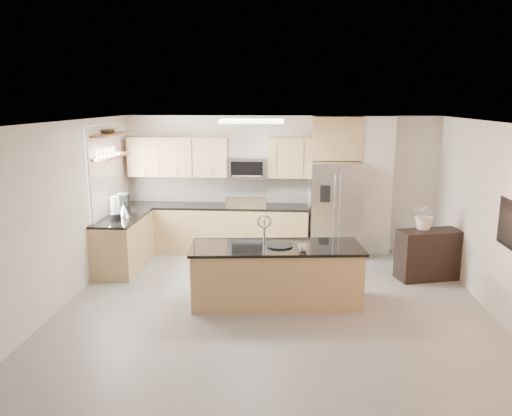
# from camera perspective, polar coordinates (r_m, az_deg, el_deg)

# --- Properties ---
(floor) EXTENTS (6.50, 6.50, 0.00)m
(floor) POSITION_cam_1_polar(r_m,az_deg,el_deg) (6.96, 1.86, -12.27)
(floor) COLOR gray
(floor) RESTS_ON ground
(ceiling) EXTENTS (6.00, 6.50, 0.02)m
(ceiling) POSITION_cam_1_polar(r_m,az_deg,el_deg) (6.34, 2.02, 9.64)
(ceiling) COLOR white
(ceiling) RESTS_ON wall_back
(wall_back) EXTENTS (6.00, 0.02, 2.60)m
(wall_back) POSITION_cam_1_polar(r_m,az_deg,el_deg) (9.71, 2.69, 2.81)
(wall_back) COLOR silver
(wall_back) RESTS_ON floor
(wall_front) EXTENTS (6.00, 0.02, 2.60)m
(wall_front) POSITION_cam_1_polar(r_m,az_deg,el_deg) (3.47, -0.25, -14.91)
(wall_front) COLOR silver
(wall_front) RESTS_ON floor
(wall_left) EXTENTS (0.02, 6.50, 2.60)m
(wall_left) POSITION_cam_1_polar(r_m,az_deg,el_deg) (7.29, -22.37, -1.28)
(wall_left) COLOR silver
(wall_left) RESTS_ON floor
(wall_right) EXTENTS (0.02, 6.50, 2.60)m
(wall_right) POSITION_cam_1_polar(r_m,az_deg,el_deg) (7.09, 26.97, -2.06)
(wall_right) COLOR silver
(wall_right) RESTS_ON floor
(back_counter) EXTENTS (3.55, 0.66, 1.44)m
(back_counter) POSITION_cam_1_polar(r_m,az_deg,el_deg) (9.68, -4.68, -2.25)
(back_counter) COLOR tan
(back_counter) RESTS_ON floor
(left_counter) EXTENTS (0.66, 1.50, 0.92)m
(left_counter) POSITION_cam_1_polar(r_m,az_deg,el_deg) (9.02, -14.90, -3.80)
(left_counter) COLOR tan
(left_counter) RESTS_ON floor
(range) EXTENTS (0.76, 0.64, 1.14)m
(range) POSITION_cam_1_polar(r_m,az_deg,el_deg) (9.60, -1.00, -2.34)
(range) COLOR black
(range) RESTS_ON floor
(upper_cabinets) EXTENTS (3.50, 0.33, 0.75)m
(upper_cabinets) POSITION_cam_1_polar(r_m,az_deg,el_deg) (9.60, -5.14, 5.83)
(upper_cabinets) COLOR tan
(upper_cabinets) RESTS_ON wall_back
(microwave) EXTENTS (0.76, 0.40, 0.40)m
(microwave) POSITION_cam_1_polar(r_m,az_deg,el_deg) (9.50, -0.96, 4.62)
(microwave) COLOR #A7A7A9
(microwave) RESTS_ON upper_cabinets
(refrigerator) EXTENTS (0.92, 0.78, 1.78)m
(refrigerator) POSITION_cam_1_polar(r_m,az_deg,el_deg) (9.46, 9.04, -0.12)
(refrigerator) COLOR #A7A7A9
(refrigerator) RESTS_ON floor
(partition_column) EXTENTS (0.60, 0.30, 2.60)m
(partition_column) POSITION_cam_1_polar(r_m,az_deg,el_deg) (9.69, 13.49, 2.47)
(partition_column) COLOR silver
(partition_column) RESTS_ON floor
(window) EXTENTS (0.04, 1.15, 1.65)m
(window) POSITION_cam_1_polar(r_m,az_deg,el_deg) (8.88, -17.17, 3.68)
(window) COLOR white
(window) RESTS_ON wall_left
(shelf_lower) EXTENTS (0.30, 1.20, 0.04)m
(shelf_lower) POSITION_cam_1_polar(r_m,az_deg,el_deg) (8.89, -16.29, 5.69)
(shelf_lower) COLOR brown
(shelf_lower) RESTS_ON wall_left
(shelf_upper) EXTENTS (0.30, 1.20, 0.04)m
(shelf_upper) POSITION_cam_1_polar(r_m,az_deg,el_deg) (8.86, -16.44, 8.07)
(shelf_upper) COLOR brown
(shelf_upper) RESTS_ON wall_left
(ceiling_fixture) EXTENTS (1.00, 0.50, 0.06)m
(ceiling_fixture) POSITION_cam_1_polar(r_m,az_deg,el_deg) (7.96, -0.46, 9.88)
(ceiling_fixture) COLOR white
(ceiling_fixture) RESTS_ON ceiling
(island) EXTENTS (2.53, 1.12, 1.27)m
(island) POSITION_cam_1_polar(r_m,az_deg,el_deg) (7.27, 2.30, -7.53)
(island) COLOR tan
(island) RESTS_ON floor
(credenza) EXTENTS (1.10, 0.69, 0.82)m
(credenza) POSITION_cam_1_polar(r_m,az_deg,el_deg) (8.68, 19.16, -5.05)
(credenza) COLOR black
(credenza) RESTS_ON floor
(cup) EXTENTS (0.15, 0.15, 0.10)m
(cup) POSITION_cam_1_polar(r_m,az_deg,el_deg) (6.91, 5.36, -4.55)
(cup) COLOR silver
(cup) RESTS_ON island
(platter) EXTENTS (0.49, 0.49, 0.02)m
(platter) POSITION_cam_1_polar(r_m,az_deg,el_deg) (7.12, 2.70, -4.32)
(platter) COLOR black
(platter) RESTS_ON island
(blender) EXTENTS (0.18, 0.18, 0.41)m
(blender) POSITION_cam_1_polar(r_m,az_deg,el_deg) (8.59, -15.78, -0.25)
(blender) COLOR black
(blender) RESTS_ON left_counter
(kettle) EXTENTS (0.21, 0.21, 0.26)m
(kettle) POSITION_cam_1_polar(r_m,az_deg,el_deg) (8.83, -14.86, -0.29)
(kettle) COLOR #A7A7A9
(kettle) RESTS_ON left_counter
(coffee_maker) EXTENTS (0.23, 0.27, 0.37)m
(coffee_maker) POSITION_cam_1_polar(r_m,az_deg,el_deg) (9.01, -14.94, 0.36)
(coffee_maker) COLOR black
(coffee_maker) RESTS_ON left_counter
(bowl) EXTENTS (0.46, 0.46, 0.10)m
(bowl) POSITION_cam_1_polar(r_m,az_deg,el_deg) (8.88, -16.41, 8.52)
(bowl) COLOR #A7A7A9
(bowl) RESTS_ON shelf_upper
(flower_vase) EXTENTS (0.79, 0.73, 0.72)m
(flower_vase) POSITION_cam_1_polar(r_m,az_deg,el_deg) (8.54, 18.89, 0.04)
(flower_vase) COLOR white
(flower_vase) RESTS_ON credenza
(television) EXTENTS (0.14, 1.08, 0.62)m
(television) POSITION_cam_1_polar(r_m,az_deg,el_deg) (6.86, 26.95, -2.06)
(television) COLOR black
(television) RESTS_ON wall_right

